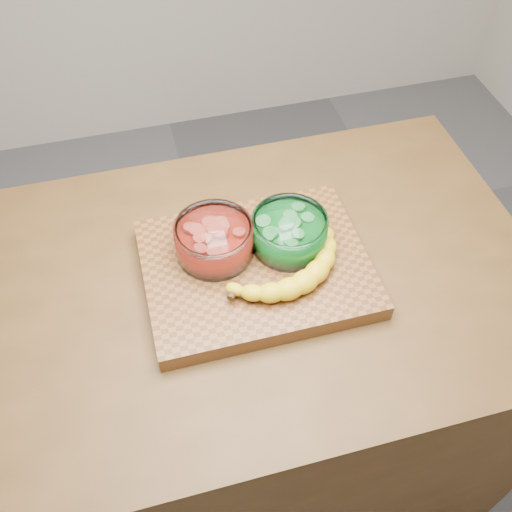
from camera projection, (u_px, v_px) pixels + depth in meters
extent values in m
plane|color=#555559|center=(256.00, 443.00, 1.87)|extent=(3.50, 3.50, 0.00)
cube|color=#4F3417|center=(256.00, 378.00, 1.52)|extent=(1.20, 0.80, 0.90)
cube|color=brown|center=(256.00, 269.00, 1.16)|extent=(0.45, 0.35, 0.04)
cylinder|color=white|center=(214.00, 240.00, 1.14)|extent=(0.16, 0.16, 0.07)
cylinder|color=red|center=(215.00, 243.00, 1.15)|extent=(0.14, 0.14, 0.04)
cylinder|color=#FF6350|center=(214.00, 233.00, 1.12)|extent=(0.13, 0.13, 0.02)
cylinder|color=white|center=(289.00, 232.00, 1.15)|extent=(0.15, 0.15, 0.07)
cylinder|color=#138926|center=(289.00, 235.00, 1.16)|extent=(0.13, 0.13, 0.04)
cylinder|color=#64D46B|center=(290.00, 226.00, 1.14)|extent=(0.13, 0.13, 0.02)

